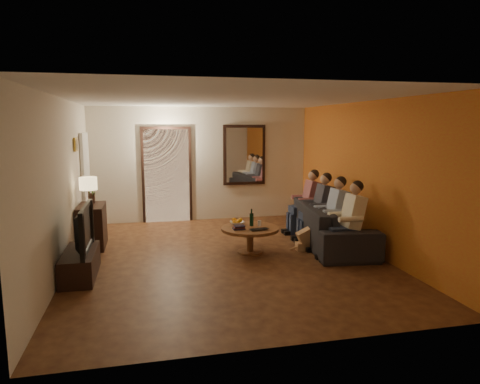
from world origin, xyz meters
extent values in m
cube|color=#3C1B10|center=(0.00, 0.00, 0.00)|extent=(5.00, 6.00, 0.01)
cube|color=white|center=(0.00, 0.00, 2.60)|extent=(5.00, 6.00, 0.01)
cube|color=beige|center=(0.00, 3.00, 1.30)|extent=(5.00, 0.02, 2.60)
cube|color=beige|center=(0.00, -3.00, 1.30)|extent=(5.00, 0.02, 2.60)
cube|color=beige|center=(-2.50, 0.00, 1.30)|extent=(0.02, 6.00, 2.60)
cube|color=beige|center=(2.50, 0.00, 1.30)|extent=(0.02, 6.00, 2.60)
cube|color=#CF5423|center=(2.49, 0.00, 1.30)|extent=(0.01, 6.00, 2.60)
cube|color=#FFE0A5|center=(-0.80, 2.98, 1.05)|extent=(1.00, 0.06, 2.10)
cube|color=black|center=(-0.80, 2.97, 1.05)|extent=(1.12, 0.04, 2.22)
cube|color=silver|center=(-0.55, 2.98, 0.90)|extent=(0.45, 0.03, 1.70)
cube|color=black|center=(1.00, 2.96, 1.50)|extent=(1.00, 0.05, 1.40)
cube|color=white|center=(1.00, 2.93, 1.50)|extent=(0.86, 0.02, 1.26)
cube|color=white|center=(-2.46, 2.30, 1.02)|extent=(0.06, 0.85, 2.04)
cube|color=#B28C33|center=(-2.47, 1.30, 1.85)|extent=(0.03, 0.28, 0.24)
cube|color=brown|center=(-2.46, 1.30, 1.85)|extent=(0.01, 0.22, 0.18)
cube|color=black|center=(-2.25, 1.14, 0.39)|extent=(0.45, 0.87, 0.77)
cube|color=black|center=(-2.25, -0.45, 0.19)|extent=(0.45, 1.15, 0.38)
imported|color=black|center=(-2.25, -0.45, 0.72)|extent=(1.16, 0.15, 0.67)
imported|color=black|center=(2.04, 0.36, 0.37)|extent=(2.66, 1.34, 0.74)
cylinder|color=brown|center=(0.45, 0.17, 0.23)|extent=(1.17, 1.17, 0.45)
imported|color=white|center=(0.27, 0.39, 0.48)|extent=(0.26, 0.26, 0.06)
cylinder|color=silver|center=(0.63, 0.22, 0.50)|extent=(0.06, 0.06, 0.10)
imported|color=black|center=(0.55, -0.11, 0.46)|extent=(0.36, 0.26, 0.03)
camera|label=1|loc=(-1.29, -6.78, 2.18)|focal=32.00mm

